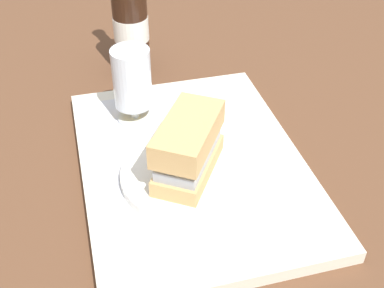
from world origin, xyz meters
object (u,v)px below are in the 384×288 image
object	(u,v)px
beer_glass	(132,81)
beer_bottle	(130,21)
sandwich	(189,145)
plate	(189,175)

from	to	relation	value
beer_glass	beer_bottle	bearing A→B (deg)	-8.63
sandwich	beer_glass	world-z (taller)	beer_glass
plate	beer_glass	distance (m)	0.18
beer_bottle	plate	bearing A→B (deg)	-176.84
plate	sandwich	bearing A→B (deg)	-33.04
beer_glass	sandwich	bearing A→B (deg)	-162.38
sandwich	beer_bottle	world-z (taller)	beer_bottle
plate	beer_glass	world-z (taller)	beer_glass
plate	beer_glass	xyz separation A→B (m)	(0.16, 0.05, 0.06)
sandwich	beer_bottle	xyz separation A→B (m)	(0.35, 0.02, 0.03)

